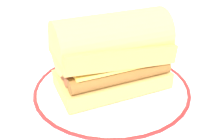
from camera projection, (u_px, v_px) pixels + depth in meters
ground_plane at (113, 105)px, 0.44m from camera, size 1.50×1.50×0.00m
plate at (112, 89)px, 0.46m from camera, size 0.29×0.29×0.01m
sausage_sandwich at (112, 53)px, 0.43m from camera, size 0.19×0.11×0.13m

